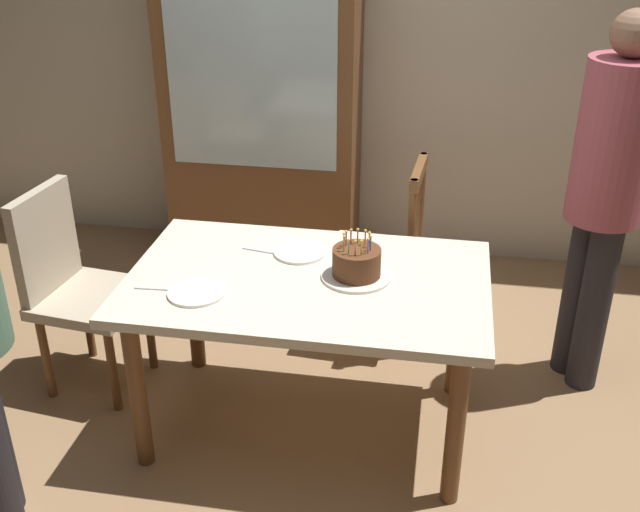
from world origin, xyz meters
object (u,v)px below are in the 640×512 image
plate_near_celebrant (196,293)px  person_guest (607,186)px  dining_table (308,298)px  birthday_cake (357,264)px  chair_spindle_back (380,256)px  chair_upholstered (72,280)px  plate_far_side (300,252)px  china_cabinet (262,108)px

plate_near_celebrant → person_guest: person_guest is taller
plate_near_celebrant → dining_table: bearing=27.1°
birthday_cake → chair_spindle_back: chair_spindle_back is taller
chair_upholstered → birthday_cake: bearing=-5.2°
birthday_cake → plate_near_celebrant: (-0.58, -0.24, -0.05)m
person_guest → plate_far_side: bearing=-163.6°
china_cabinet → person_guest: bearing=-29.5°
chair_spindle_back → chair_upholstered: 1.46m
dining_table → birthday_cake: bearing=10.3°
chair_upholstered → china_cabinet: china_cabinet is taller
dining_table → china_cabinet: china_cabinet is taller
birthday_cake → china_cabinet: china_cabinet is taller
dining_table → plate_near_celebrant: plate_near_celebrant is taller
chair_upholstered → person_guest: size_ratio=0.56×
dining_table → chair_upholstered: (-1.10, 0.15, -0.10)m
chair_upholstered → plate_far_side: bearing=2.8°
chair_spindle_back → person_guest: person_guest is taller
dining_table → plate_far_side: plate_far_side is taller
plate_near_celebrant → birthday_cake: bearing=22.0°
birthday_cake → chair_spindle_back: 0.80m
plate_near_celebrant → plate_far_side: same height
plate_near_celebrant → person_guest: 1.78m
birthday_cake → chair_upholstered: size_ratio=0.29×
dining_table → chair_spindle_back: size_ratio=1.51×
chair_spindle_back → china_cabinet: size_ratio=0.50×
birthday_cake → plate_far_side: (-0.26, 0.17, -0.05)m
plate_far_side → china_cabinet: size_ratio=0.12×
birthday_cake → plate_near_celebrant: bearing=-158.0°
dining_table → birthday_cake: birthday_cake is taller
plate_far_side → dining_table: bearing=-70.4°
birthday_cake → chair_upholstered: (-1.29, 0.12, -0.26)m
plate_near_celebrant → chair_spindle_back: chair_spindle_back is taller
birthday_cake → plate_far_side: bearing=147.4°
person_guest → chair_upholstered: bearing=-169.6°
plate_near_celebrant → person_guest: size_ratio=0.13×
person_guest → china_cabinet: size_ratio=0.90×
birthday_cake → person_guest: bearing=28.3°
dining_table → china_cabinet: size_ratio=0.75×
dining_table → plate_far_side: (-0.07, 0.20, 0.10)m
chair_spindle_back → person_guest: (0.97, -0.19, 0.52)m
plate_near_celebrant → china_cabinet: bearing=95.3°
plate_far_side → chair_upholstered: chair_upholstered is taller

